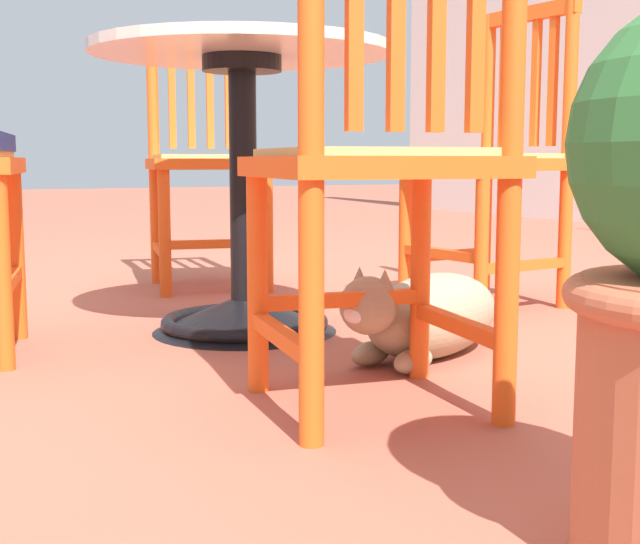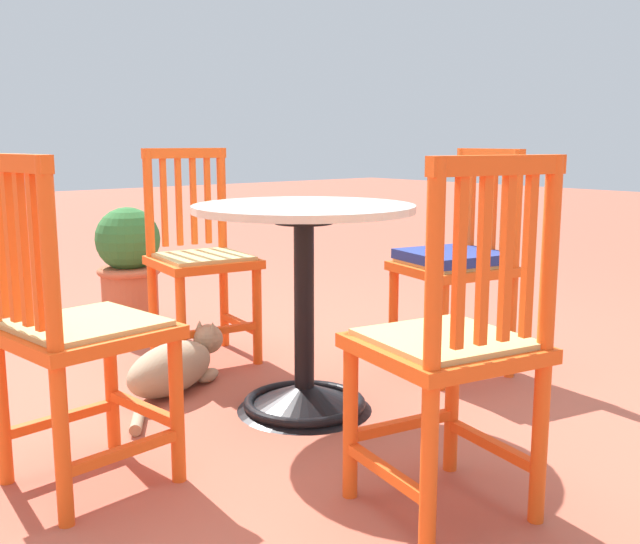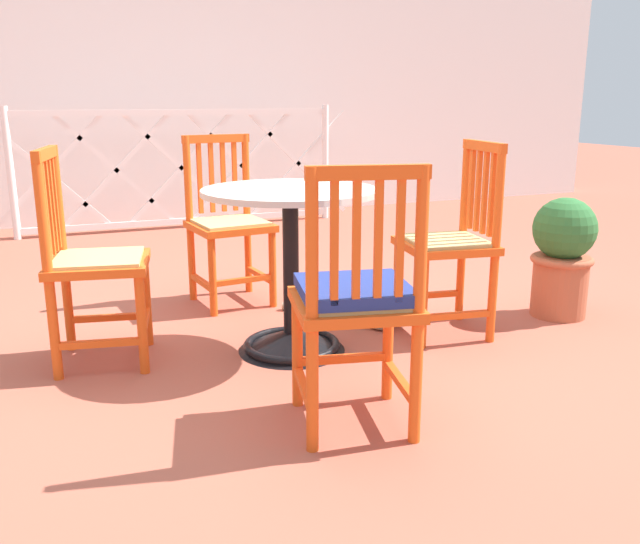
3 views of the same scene
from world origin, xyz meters
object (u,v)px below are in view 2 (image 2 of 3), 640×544
object	(u,v)px
orange_chair_near_fence	(200,261)
terracotta_planter	(129,265)
cafe_table	(304,332)
tabby_cat	(177,366)
orange_chair_by_planter	(75,334)
orange_chair_facing_out	(452,350)
orange_chair_at_corner	(457,265)

from	to	relation	value
orange_chair_near_fence	terracotta_planter	distance (m)	0.69
cafe_table	tabby_cat	size ratio (longest dim) A/B	1.23
orange_chair_by_planter	terracotta_planter	distance (m)	1.77
orange_chair_near_fence	terracotta_planter	xyz separation A→B (m)	(0.68, 0.01, -0.11)
orange_chair_facing_out	terracotta_planter	bearing A→B (deg)	-6.01
cafe_table	orange_chair_near_fence	xyz separation A→B (m)	(0.78, -0.06, 0.15)
orange_chair_by_planter	terracotta_planter	world-z (taller)	orange_chair_by_planter
orange_chair_at_corner	tabby_cat	xyz separation A→B (m)	(0.52, 1.00, -0.35)
terracotta_planter	orange_chair_by_planter	bearing A→B (deg)	149.72
orange_chair_by_planter	orange_chair_facing_out	xyz separation A→B (m)	(-0.75, -0.65, 0.00)
orange_chair_at_corner	terracotta_planter	bearing A→B (deg)	25.26
orange_chair_at_corner	terracotta_planter	xyz separation A→B (m)	(1.51, 0.71, -0.12)
orange_chair_facing_out	tabby_cat	bearing A→B (deg)	2.25
cafe_table	orange_chair_at_corner	xyz separation A→B (m)	(-0.05, -0.76, 0.16)
orange_chair_at_corner	terracotta_planter	distance (m)	1.67
orange_chair_near_fence	orange_chair_facing_out	distance (m)	1.61
orange_chair_by_planter	tabby_cat	distance (m)	0.87
orange_chair_at_corner	terracotta_planter	world-z (taller)	orange_chair_at_corner
cafe_table	orange_chair_by_planter	distance (m)	0.85
orange_chair_by_planter	tabby_cat	size ratio (longest dim) A/B	1.48
tabby_cat	orange_chair_at_corner	bearing A→B (deg)	-117.66
orange_chair_at_corner	tabby_cat	world-z (taller)	orange_chair_at_corner
orange_chair_near_fence	orange_chair_facing_out	size ratio (longest dim) A/B	1.00
orange_chair_at_corner	orange_chair_near_fence	distance (m)	1.09
cafe_table	orange_chair_near_fence	world-z (taller)	orange_chair_near_fence
orange_chair_at_corner	orange_chair_by_planter	distance (m)	1.60
orange_chair_at_corner	orange_chair_near_fence	xyz separation A→B (m)	(0.83, 0.71, -0.01)
orange_chair_at_corner	orange_chair_facing_out	xyz separation A→B (m)	(-0.77, 0.95, -0.01)
orange_chair_by_planter	orange_chair_at_corner	bearing A→B (deg)	-89.50
orange_chair_facing_out	terracotta_planter	xyz separation A→B (m)	(2.28, -0.24, -0.11)
cafe_table	tabby_cat	world-z (taller)	cafe_table
cafe_table	orange_chair_at_corner	world-z (taller)	orange_chair_at_corner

